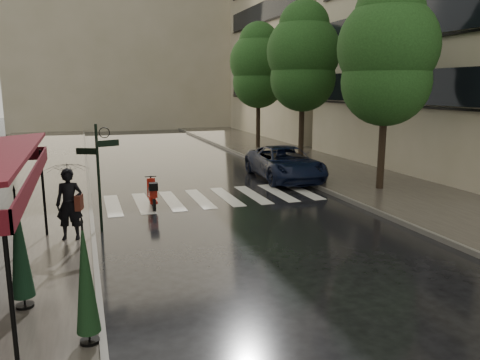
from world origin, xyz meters
TOP-DOWN VIEW (x-y plane):
  - ground at (0.00, 0.00)m, footprint 120.00×120.00m
  - sidewalk_near at (-4.50, 12.00)m, footprint 6.00×60.00m
  - sidewalk_far at (10.25, 12.00)m, footprint 5.50×60.00m
  - curb_near at (-1.45, 12.00)m, footprint 0.12×60.00m
  - curb_far at (7.45, 12.00)m, footprint 0.12×60.00m
  - crosswalk at (2.98, 6.00)m, footprint 7.85×3.20m
  - signpost at (-1.19, 3.00)m, footprint 1.17×0.29m
  - haussmann_far at (16.50, 26.00)m, footprint 8.00×16.00m
  - backdrop_building at (3.00, 38.00)m, footprint 22.00×6.00m
  - tree_near at (9.60, 5.00)m, footprint 3.80×3.80m
  - tree_mid at (9.50, 12.00)m, footprint 3.80×3.80m
  - tree_far at (9.70, 19.00)m, footprint 3.80×3.80m
  - pedestrian_with_umbrella at (-2.00, 2.17)m, footprint 1.37×1.38m
  - scooter at (0.60, 5.25)m, footprint 0.41×1.54m
  - parked_car at (7.00, 8.51)m, footprint 2.71×5.40m
  - parasol_front at (-2.76, -1.72)m, footprint 0.40×0.40m
  - parasol_back at (-1.65, -3.39)m, footprint 0.38×0.38m

SIDE VIEW (x-z plane):
  - ground at x=0.00m, z-range 0.00..0.00m
  - crosswalk at x=2.98m, z-range 0.00..0.01m
  - sidewalk_near at x=-4.50m, z-range 0.00..0.12m
  - sidewalk_far at x=10.25m, z-range 0.00..0.12m
  - curb_near at x=-1.45m, z-range -0.01..0.15m
  - curb_far at x=7.45m, z-range -0.01..0.15m
  - scooter at x=0.60m, z-range -0.04..0.97m
  - parked_car at x=7.00m, z-range 0.00..1.47m
  - parasol_back at x=-1.65m, z-range 0.20..2.22m
  - parasol_front at x=-2.76m, z-range 0.20..2.45m
  - pedestrian_with_umbrella at x=-2.00m, z-range 0.54..3.12m
  - signpost at x=-1.19m, z-range 0.28..3.38m
  - tree_near at x=9.60m, z-range 1.33..9.31m
  - tree_far at x=9.70m, z-range 1.37..9.54m
  - tree_mid at x=9.50m, z-range 1.42..9.76m
  - haussmann_far at x=16.50m, z-range 0.00..18.50m
  - backdrop_building at x=3.00m, z-range 0.00..20.00m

